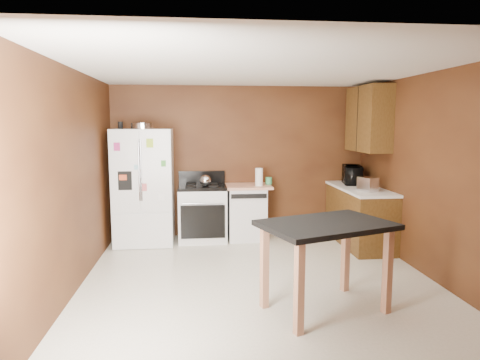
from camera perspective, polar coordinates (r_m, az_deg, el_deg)
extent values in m
plane|color=silver|center=(5.27, 2.55, -13.39)|extent=(4.50, 4.50, 0.00)
plane|color=white|center=(4.96, 2.73, 14.66)|extent=(4.50, 4.50, 0.00)
plane|color=#552F16|center=(7.19, -0.02, 2.50)|extent=(4.20, 0.00, 4.20)
plane|color=#552F16|center=(2.79, 9.52, -5.72)|extent=(4.20, 0.00, 4.20)
plane|color=#552F16|center=(5.10, -21.40, -0.13)|extent=(0.00, 4.50, 4.50)
plane|color=#552F16|center=(5.67, 24.12, 0.46)|extent=(0.00, 4.50, 4.50)
cylinder|color=silver|center=(6.75, -12.90, 7.04)|extent=(0.36, 0.36, 0.09)
cylinder|color=black|center=(6.78, -15.66, 7.03)|extent=(0.07, 0.07, 0.11)
sphere|color=silver|center=(6.73, -4.64, -0.09)|extent=(0.18, 0.18, 0.18)
cylinder|color=white|center=(6.87, 2.55, 0.42)|extent=(0.14, 0.14, 0.28)
cylinder|color=#3D9E5D|center=(7.04, 3.85, -0.10)|extent=(0.13, 0.13, 0.12)
cube|color=silver|center=(6.51, 16.66, -0.55)|extent=(0.25, 0.32, 0.20)
imported|color=black|center=(7.21, 14.74, 0.58)|extent=(0.43, 0.56, 0.28)
cube|color=white|center=(6.87, -12.67, -0.87)|extent=(0.90, 0.75, 1.80)
cube|color=white|center=(6.48, -15.12, 1.06)|extent=(0.43, 0.02, 1.20)
cube|color=white|center=(6.42, -11.15, 1.12)|extent=(0.43, 0.02, 1.20)
cube|color=white|center=(6.61, -12.91, -6.69)|extent=(0.88, 0.02, 0.54)
cube|color=black|center=(6.49, -15.09, -0.09)|extent=(0.20, 0.01, 0.28)
cylinder|color=silver|center=(6.42, -13.31, 1.24)|extent=(0.02, 0.02, 0.90)
cylinder|color=silver|center=(6.42, -13.05, 1.24)|extent=(0.02, 0.02, 0.90)
cube|color=#B92B76|center=(6.44, -16.10, 4.29)|extent=(0.09, 0.00, 0.12)
cube|color=#AFDA2D|center=(6.38, -11.94, 4.84)|extent=(0.10, 0.00, 0.13)
cube|color=green|center=(6.38, -10.17, 2.18)|extent=(0.07, 0.00, 0.09)
cube|color=#D84A24|center=(6.47, -15.35, 0.32)|extent=(0.11, 0.00, 0.08)
cube|color=#C5575B|center=(6.45, -12.67, -0.96)|extent=(0.08, 0.00, 0.11)
cube|color=white|center=(6.45, -10.42, -2.25)|extent=(0.09, 0.00, 0.10)
cube|color=#8DC4D4|center=(6.42, -13.63, 1.68)|extent=(0.07, 0.00, 0.07)
cube|color=white|center=(6.95, -5.02, -4.59)|extent=(0.76, 0.65, 0.85)
cube|color=black|center=(6.87, -5.06, -0.92)|extent=(0.76, 0.65, 0.05)
cube|color=black|center=(7.14, -5.11, 0.42)|extent=(0.76, 0.06, 0.20)
cube|color=black|center=(6.63, -4.97, -5.58)|extent=(0.68, 0.02, 0.52)
cylinder|color=silver|center=(6.56, -5.00, -3.13)|extent=(0.62, 0.02, 0.02)
cylinder|color=black|center=(7.02, -6.55, -0.50)|extent=(0.17, 0.17, 0.02)
cylinder|color=black|center=(7.03, -3.62, -0.46)|extent=(0.17, 0.17, 0.02)
cylinder|color=black|center=(6.71, -6.58, -0.89)|extent=(0.17, 0.17, 0.02)
cylinder|color=black|center=(6.71, -3.51, -0.84)|extent=(0.17, 0.17, 0.02)
cube|color=white|center=(7.02, 0.88, -4.43)|extent=(0.60, 0.60, 0.85)
cube|color=black|center=(6.65, 1.20, -2.17)|extent=(0.56, 0.02, 0.07)
cube|color=tan|center=(6.94, 0.89, -0.84)|extent=(0.78, 0.62, 0.04)
cube|color=brown|center=(6.96, 15.63, -4.78)|extent=(0.60, 1.55, 0.86)
cube|color=white|center=(6.88, 15.77, -1.12)|extent=(0.63, 1.58, 0.04)
cube|color=brown|center=(6.95, 16.75, 7.78)|extent=(0.35, 1.05, 1.00)
cube|color=black|center=(6.88, 15.37, 7.84)|extent=(0.01, 0.01, 1.00)
cube|color=black|center=(4.35, 11.43, -5.89)|extent=(1.45, 1.20, 0.05)
cube|color=#AF7555|center=(4.46, 3.29, -11.30)|extent=(0.09, 0.09, 0.89)
cube|color=#AF7555|center=(5.02, 13.90, -9.33)|extent=(0.09, 0.09, 0.89)
cube|color=#AF7555|center=(3.94, 7.90, -13.93)|extent=(0.09, 0.09, 0.89)
cube|color=#AF7555|center=(4.57, 19.08, -11.24)|extent=(0.09, 0.09, 0.89)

